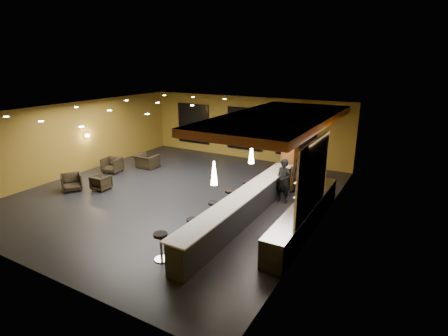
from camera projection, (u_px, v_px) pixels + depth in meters
The scene contains 35 objects.
floor at pixel (177, 194), 14.86m from camera, with size 12.00×13.00×0.10m, color black.
ceiling at pixel (174, 110), 13.79m from camera, with size 12.00×13.00×0.10m, color black.
wall_back at pixel (246, 128), 19.77m from camera, with size 12.00×0.10×3.50m, color olive.
wall_front at pixel (20, 211), 8.88m from camera, with size 12.00×0.10×3.50m, color olive.
wall_left at pixel (77, 138), 17.17m from camera, with size 0.10×13.00×3.50m, color olive.
wall_right at pixel (324, 177), 11.49m from camera, with size 0.10×13.00×3.50m, color olive.
wood_soffit at pixel (278, 119), 12.80m from camera, with size 3.60×8.00×0.28m, color #BE6437.
window_left at pixel (193, 123), 21.34m from camera, with size 2.20×0.06×2.40m, color black.
window_center at pixel (245, 129), 19.70m from camera, with size 2.20×0.06×2.40m, color black.
window_right at pixel (296, 134), 18.29m from camera, with size 2.20×0.06×2.40m, color black.
tile_backsplash at pixel (313, 178), 10.62m from camera, with size 0.06×3.20×2.40m, color white.
bar_counter at pixel (244, 208), 12.16m from camera, with size 0.60×8.00×1.00m, color black.
bar_top at pixel (244, 194), 12.00m from camera, with size 0.78×8.10×0.05m, color beige.
prep_counter at pixel (304, 217), 11.65m from camera, with size 0.70×6.00×0.86m, color black.
prep_top at pixel (305, 204), 11.52m from camera, with size 0.72×6.00×0.03m, color silver.
wall_shelf_lower at pixel (306, 191), 10.64m from camera, with size 0.30×1.50×0.03m, color silver.
wall_shelf_upper at pixel (307, 177), 10.51m from camera, with size 0.30×1.50×0.03m, color silver.
column at pixel (290, 146), 15.61m from camera, with size 0.60×0.60×3.50m, color brown.
wall_sconce at pixel (87, 136), 17.49m from camera, with size 0.22×0.22×0.22m, color #FFE5B2.
pendant_0 at pixel (214, 173), 9.94m from camera, with size 0.20×0.20×0.70m, color white.
pendant_1 at pixel (251, 153), 12.02m from camera, with size 0.20×0.20×0.70m, color white.
pendant_2 at pixel (278, 140), 14.10m from camera, with size 0.20×0.20×0.70m, color white.
staff_a at pixel (283, 181), 13.69m from camera, with size 0.65×0.42×1.77m, color black.
staff_b at pixel (299, 177), 14.47m from camera, with size 0.77×0.60×1.57m, color black.
staff_c at pixel (308, 179), 14.26m from camera, with size 0.78×0.50×1.59m, color black.
armchair_a at pixel (71, 182), 15.09m from camera, with size 0.79×0.81×0.74m, color black.
armchair_b at pixel (101, 183), 15.18m from camera, with size 0.70×0.72×0.65m, color black.
armchair_c at pixel (112, 165), 17.49m from camera, with size 0.81×0.84×0.76m, color black.
armchair_d at pixel (147, 161), 18.26m from camera, with size 1.08×0.95×0.70m, color black.
bar_stool_0 at pixel (161, 243), 9.78m from camera, with size 0.42×0.42×0.83m.
bar_stool_1 at pixel (193, 227), 10.78m from camera, with size 0.39×0.39×0.77m.
bar_stool_2 at pixel (213, 209), 12.09m from camera, with size 0.38×0.38×0.75m.
bar_stool_3 at pixel (230, 197), 13.03m from camera, with size 0.41×0.41×0.81m.
bar_stool_4 at pixel (247, 188), 14.13m from camera, with size 0.38×0.38×0.75m.
bar_stool_5 at pixel (261, 178), 15.26m from camera, with size 0.37×0.37×0.73m.
Camera 1 is at (8.54, -11.09, 5.45)m, focal length 28.00 mm.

